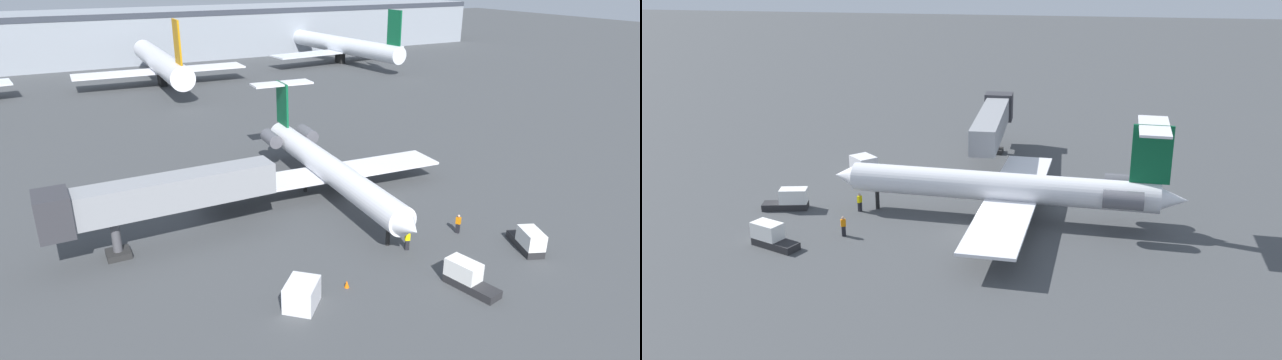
{
  "view_description": "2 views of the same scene",
  "coord_description": "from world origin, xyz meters",
  "views": [
    {
      "loc": [
        -27.24,
        -41.43,
        21.02
      ],
      "look_at": [
        -5.68,
        -0.45,
        2.81
      ],
      "focal_mm": 30.34,
      "sensor_mm": 36.0,
      "label": 1
    },
    {
      "loc": [
        51.47,
        7.83,
        22.15
      ],
      "look_at": [
        -3.57,
        -1.65,
        3.38
      ],
      "focal_mm": 38.44,
      "sensor_mm": 36.0,
      "label": 2
    }
  ],
  "objects": [
    {
      "name": "regional_jet",
      "position": [
        -3.57,
        2.74,
        2.99
      ],
      "size": [
        24.74,
        30.61,
        9.04
      ],
      "color": "white",
      "rests_on": "ground_plane"
    },
    {
      "name": "baggage_tug_lead",
      "position": [
        5.18,
        -15.39,
        0.84
      ],
      "size": [
        2.79,
        4.23,
        1.9
      ],
      "color": "#262628",
      "rests_on": "ground_plane"
    },
    {
      "name": "traffic_cone_mid",
      "position": [
        -12.35,
        -11.6,
        0.28
      ],
      "size": [
        0.36,
        0.36,
        0.55
      ],
      "color": "orange",
      "rests_on": "ground_plane"
    },
    {
      "name": "ground_plane",
      "position": [
        0.0,
        0.0,
        -0.05
      ],
      "size": [
        400.0,
        400.0,
        0.1
      ],
      "primitive_type": "cube",
      "color": "#424447"
    },
    {
      "name": "baggage_tug_trailing",
      "position": [
        -2.83,
        -17.23,
        0.84
      ],
      "size": [
        2.2,
        4.2,
        1.9
      ],
      "color": "#262628",
      "rests_on": "ground_plane"
    },
    {
      "name": "ground_crew_loader",
      "position": [
        2.28,
        -10.45,
        0.86
      ],
      "size": [
        0.42,
        0.48,
        1.69
      ],
      "color": "black",
      "rests_on": "ground_plane"
    },
    {
      "name": "traffic_cone_near",
      "position": [
        -10.34,
        -13.36,
        0.28
      ],
      "size": [
        0.36,
        0.36,
        0.55
      ],
      "color": "orange",
      "rests_on": "ground_plane"
    },
    {
      "name": "cargo_container_uld",
      "position": [
        -14.12,
        -13.91,
        0.9
      ],
      "size": [
        3.2,
        3.23,
        1.8
      ],
      "color": "silver",
      "rests_on": "ground_plane"
    },
    {
      "name": "ground_crew_marshaller",
      "position": [
        -3.3,
        -10.86,
        0.86
      ],
      "size": [
        0.47,
        0.4,
        1.69
      ],
      "color": "black",
      "rests_on": "ground_plane"
    },
    {
      "name": "jet_bridge",
      "position": [
        -21.05,
        -1.23,
        4.45
      ],
      "size": [
        18.23,
        3.3,
        6.13
      ],
      "color": "gray",
      "rests_on": "ground_plane"
    }
  ]
}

